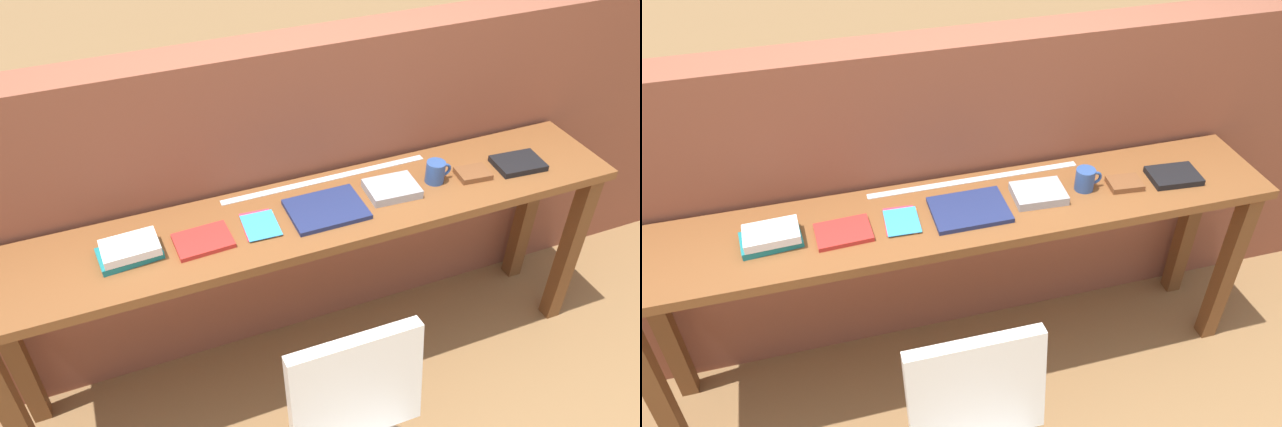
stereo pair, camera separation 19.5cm
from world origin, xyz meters
TOP-DOWN VIEW (x-y plane):
  - ground_plane at (0.00, 0.00)m, footprint 40.00×40.00m
  - brick_wall_back at (0.00, 0.64)m, footprint 6.00×0.20m
  - sideboard at (0.00, 0.30)m, footprint 2.50×0.44m
  - book_stack_leftmost at (-0.68, 0.29)m, footprint 0.22×0.15m
  - magazine_cycling at (-0.44, 0.27)m, footprint 0.20×0.16m
  - pamphlet_pile_colourful at (-0.22, 0.29)m, footprint 0.14×0.18m
  - book_open_centre at (0.04, 0.28)m, footprint 0.29×0.22m
  - book_grey_hardcover at (0.32, 0.29)m, footprint 0.21×0.16m
  - mug at (0.51, 0.30)m, footprint 0.11×0.08m
  - leather_journal_brown at (0.67, 0.27)m, footprint 0.14×0.11m
  - book_repair_rightmost at (0.89, 0.27)m, footprint 0.21×0.16m
  - ruler_metal_back_edge at (0.11, 0.47)m, footprint 0.87×0.03m

SIDE VIEW (x-z plane):
  - ground_plane at x=0.00m, z-range 0.00..0.00m
  - brick_wall_back at x=0.00m, z-range 0.00..1.42m
  - sideboard at x=0.00m, z-range 0.30..1.18m
  - ruler_metal_back_edge at x=0.11m, z-range 0.88..0.88m
  - pamphlet_pile_colourful at x=-0.22m, z-range 0.88..0.89m
  - magazine_cycling at x=-0.44m, z-range 0.88..0.90m
  - book_open_centre at x=0.04m, z-range 0.88..0.90m
  - leather_journal_brown at x=0.67m, z-range 0.88..0.90m
  - book_repair_rightmost at x=0.89m, z-range 0.88..0.91m
  - book_grey_hardcover at x=0.32m, z-range 0.88..0.91m
  - book_stack_leftmost at x=-0.68m, z-range 0.88..0.94m
  - mug at x=0.51m, z-range 0.88..0.97m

